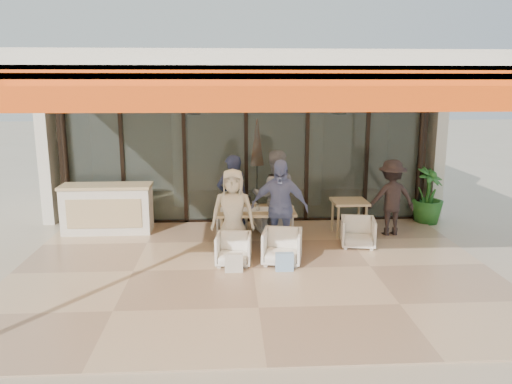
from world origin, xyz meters
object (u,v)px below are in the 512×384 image
diner_navy (232,198)px  diner_periwinkle (279,208)px  chair_near_right (282,245)px  side_table (349,206)px  dining_table (254,212)px  chair_far_right (272,216)px  host_counter (107,209)px  standing_woman (391,198)px  chair_far_left (232,219)px  side_chair (358,231)px  diner_cream (233,213)px  potted_palm (428,195)px  chair_near_left (233,248)px  diner_grey (275,196)px

diner_navy → diner_periwinkle: bearing=114.8°
chair_near_right → side_table: bearing=56.9°
dining_table → side_table: 2.07m
dining_table → chair_far_right: (0.43, 0.94, -0.33)m
host_counter → chair_far_right: size_ratio=2.59×
chair_far_right → diner_navy: 1.10m
chair_far_right → diner_periwinkle: 1.50m
diner_navy → standing_woman: diner_navy is taller
chair_far_left → chair_far_right: bearing=-173.8°
chair_far_right → diner_navy: bearing=17.4°
diner_periwinkle → side_chair: diner_periwinkle is taller
host_counter → dining_table: size_ratio=1.23×
dining_table → diner_periwinkle: diner_periwinkle is taller
diner_cream → potted_palm: (4.38, 1.95, -0.16)m
side_chair → chair_far_right: bearing=155.1°
standing_woman → diner_periwinkle: bearing=18.8°
side_chair → chair_near_left: bearing=-151.0°
diner_navy → standing_woman: 3.25m
dining_table → host_counter: bearing=160.4°
diner_periwinkle → side_chair: bearing=24.9°
diner_navy → potted_palm: size_ratio=1.36×
side_chair → standing_woman: 1.22m
diner_cream → standing_woman: diner_cream is taller
diner_cream → side_chair: (2.39, 0.32, -0.48)m
chair_far_right → diner_grey: bearing=76.6°
chair_near_left → side_chair: size_ratio=0.95×
dining_table → side_chair: bearing=-3.9°
potted_palm → host_counter: bearing=-176.6°
dining_table → side_table: size_ratio=2.01×
host_counter → side_chair: (4.98, -1.20, -0.21)m
diner_cream → potted_palm: size_ratio=1.26×
chair_far_right → host_counter: bearing=-15.5°
side_table → diner_grey: bearing=-173.6°
side_table → side_chair: 0.81m
diner_navy → side_table: 2.40m
standing_woman → chair_far_right: bearing=-13.0°
diner_cream → side_table: diner_cream is taller
chair_far_left → diner_grey: 1.15m
dining_table → diner_periwinkle: size_ratio=0.85×
chair_far_left → diner_cream: 1.48m
chair_far_left → chair_near_left: chair_far_left is taller
chair_near_right → diner_grey: 1.51m
diner_periwinkle → potted_palm: diner_periwinkle is taller
chair_far_right → diner_grey: (0.00, -0.50, 0.55)m
dining_table → chair_near_left: bearing=-113.3°
diner_grey → diner_navy: bearing=-2.3°
standing_woman → diner_cream: bearing=13.1°
chair_far_left → host_counter: bearing=3.4°
chair_near_right → side_chair: 1.75m
diner_cream → diner_periwinkle: diner_periwinkle is taller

